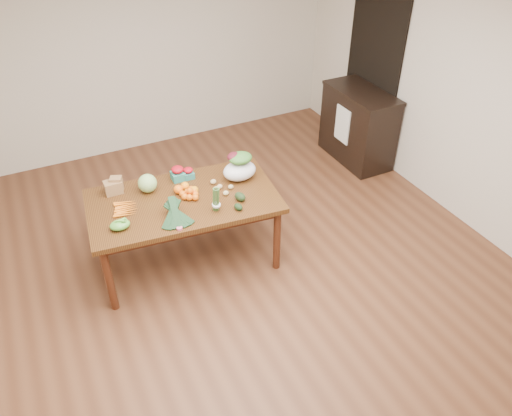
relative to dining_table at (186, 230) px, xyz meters
name	(u,v)px	position (x,y,z in m)	size (l,w,h in m)	color
floor	(250,275)	(0.45, -0.48, -0.38)	(6.00, 6.00, 0.00)	brown
room_walls	(249,155)	(0.45, -0.48, 0.97)	(5.02, 6.02, 2.70)	beige
dining_table	(186,230)	(0.00, 0.00, 0.00)	(1.73, 0.96, 0.75)	#523213
doorway_dark	(372,74)	(2.93, 1.12, 0.68)	(0.02, 1.00, 2.10)	black
cabinet	(358,126)	(2.67, 0.93, 0.10)	(0.52, 1.02, 0.94)	black
dish_towel	(342,125)	(2.41, 0.92, 0.18)	(0.02, 0.28, 0.45)	white
paper_bag	(113,186)	(-0.54, 0.38, 0.45)	(0.21, 0.18, 0.15)	#9D6E46
cabbage	(147,183)	(-0.25, 0.26, 0.46)	(0.18, 0.18, 0.18)	#B2D77C
strawberry_basket_a	(178,174)	(0.07, 0.33, 0.43)	(0.13, 0.13, 0.11)	red
strawberry_basket_b	(188,174)	(0.17, 0.31, 0.42)	(0.10, 0.10, 0.09)	red
orange_a	(178,189)	(-0.01, 0.10, 0.42)	(0.09, 0.09, 0.09)	orange
orange_b	(185,186)	(0.07, 0.13, 0.42)	(0.08, 0.08, 0.08)	orange
orange_c	(194,190)	(0.13, 0.04, 0.41)	(0.07, 0.07, 0.07)	#FFA20F
mandarin_cluster	(190,192)	(0.07, 0.00, 0.42)	(0.18, 0.18, 0.10)	#EC550E
carrots	(126,208)	(-0.52, 0.07, 0.39)	(0.22, 0.24, 0.03)	orange
snap_pea_bag	(120,225)	(-0.62, -0.18, 0.41)	(0.17, 0.13, 0.08)	#599F36
kale_bunch	(176,215)	(-0.17, -0.31, 0.45)	(0.32, 0.40, 0.16)	black
asparagus_bundle	(216,199)	(0.21, -0.31, 0.50)	(0.08, 0.08, 0.25)	#426D31
potato_a	(216,188)	(0.33, 0.00, 0.40)	(0.05, 0.04, 0.04)	tan
potato_b	(226,193)	(0.38, -0.12, 0.40)	(0.05, 0.05, 0.05)	tan
potato_c	(220,187)	(0.37, 0.01, 0.40)	(0.05, 0.05, 0.05)	#D7AE7C
potato_d	(213,182)	(0.35, 0.11, 0.40)	(0.06, 0.05, 0.05)	tan
potato_e	(231,187)	(0.46, -0.04, 0.40)	(0.05, 0.05, 0.04)	tan
avocado_a	(238,207)	(0.39, -0.38, 0.41)	(0.06, 0.09, 0.06)	black
avocado_b	(240,197)	(0.46, -0.25, 0.41)	(0.08, 0.12, 0.08)	black
salad_bag	(239,168)	(0.61, 0.08, 0.50)	(0.33, 0.25, 0.25)	silver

